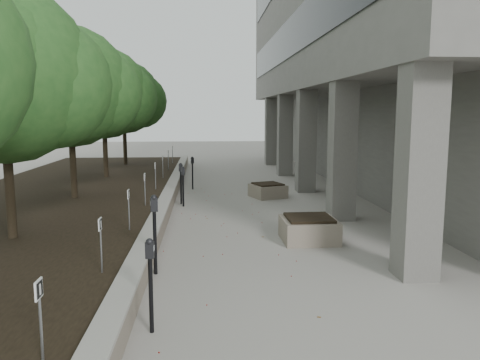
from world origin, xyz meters
name	(u,v)px	position (x,y,z in m)	size (l,w,h in m)	color
ground	(241,302)	(0.00, 0.00, 0.00)	(90.00, 90.00, 0.00)	gray
retaining_wall	(170,195)	(-1.82, 9.00, 0.25)	(0.39, 26.00, 0.50)	gray
planting_bed	(62,198)	(-5.50, 9.00, 0.20)	(7.00, 26.00, 0.40)	black
brutalist_building	(439,9)	(9.50, 13.00, 7.50)	(13.10, 26.00, 15.00)	slate
crabapple_tree_2	(4,113)	(-4.80, 3.00, 3.12)	(4.60, 4.00, 5.44)	#224E1E
crabapple_tree_3	(70,113)	(-4.80, 8.00, 3.12)	(4.60, 4.00, 5.44)	#224E1E
crabapple_tree_4	(104,113)	(-4.80, 13.00, 3.12)	(4.60, 4.00, 5.44)	#224E1E
crabapple_tree_5	(124,113)	(-4.80, 18.00, 3.12)	(4.60, 4.00, 5.44)	#224E1E
parking_sign_1	(41,322)	(-2.35, -2.50, 0.88)	(0.04, 0.22, 0.96)	black
parking_sign_2	(101,245)	(-2.35, 0.50, 0.88)	(0.04, 0.22, 0.96)	black
parking_sign_3	(129,210)	(-2.35, 3.50, 0.88)	(0.04, 0.22, 0.96)	black
parking_sign_4	(145,189)	(-2.35, 6.50, 0.88)	(0.04, 0.22, 0.96)	black
parking_sign_5	(155,176)	(-2.35, 9.50, 0.88)	(0.04, 0.22, 0.96)	black
parking_sign_6	(163,167)	(-2.35, 12.50, 0.88)	(0.04, 0.22, 0.96)	black
parking_sign_7	(168,160)	(-2.35, 15.50, 0.88)	(0.04, 0.22, 0.96)	black
parking_sign_8	(173,154)	(-2.35, 18.50, 0.88)	(0.04, 0.22, 0.96)	black
parking_meter_1	(151,286)	(-1.35, -0.99, 0.69)	(0.14, 0.10, 1.39)	black
parking_meter_2	(155,235)	(-1.55, 1.52, 0.79)	(0.16, 0.11, 1.57)	black
parking_meter_3	(183,186)	(-1.31, 8.27, 0.68)	(0.13, 0.10, 1.35)	black
parking_meter_4	(181,183)	(-1.41, 8.71, 0.71)	(0.14, 0.10, 1.42)	black
parking_meter_5	(193,173)	(-1.10, 11.84, 0.68)	(0.13, 0.10, 1.35)	black
planter_front	(309,229)	(1.95, 3.70, 0.30)	(1.30, 1.30, 0.61)	gray
planter_back	(268,190)	(1.74, 9.82, 0.26)	(1.12, 1.12, 0.52)	gray
berry_scatter	(223,229)	(-0.10, 5.00, 0.01)	(3.30, 14.10, 0.02)	#960F0A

